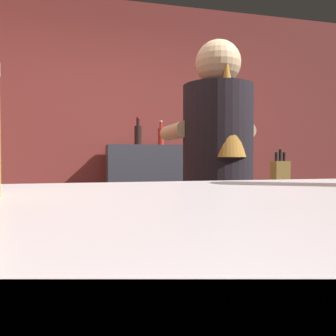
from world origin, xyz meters
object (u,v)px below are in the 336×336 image
knife_block (280,176)px  bottle_soy (138,134)px  bottle_olive_oil (161,136)px  chefs_knife (235,193)px  bartender (218,188)px  mixing_bowl (84,191)px

knife_block → bottle_soy: bearing=119.8°
bottle_olive_oil → bottle_soy: bearing=178.7°
chefs_knife → bottle_soy: bearing=112.5°
bottle_soy → bartender: bearing=-85.3°
bartender → mixing_bowl: (-0.64, 0.45, -0.04)m
chefs_knife → mixing_bowl: bearing=-179.0°
knife_block → mixing_bowl: bearing=177.3°
knife_block → bottle_olive_oil: bearing=111.7°
chefs_knife → bottle_olive_oil: (-0.20, 1.25, 0.43)m
mixing_bowl → chefs_knife: (0.92, -0.05, -0.03)m
bartender → chefs_knife: (0.28, 0.41, -0.07)m
knife_block → chefs_knife: 0.32m
bartender → bottle_soy: (-0.14, 1.66, 0.37)m
bartender → bottle_soy: 1.71m
chefs_knife → knife_block: bearing=2.6°
bartender → chefs_knife: 0.50m
chefs_knife → bottle_soy: 1.40m
bottle_olive_oil → bartender: bearing=-92.9°
knife_block → bottle_soy: bottle_soy is taller
bartender → mixing_bowl: bartender is taller
mixing_bowl → bottle_soy: size_ratio=0.83×
bartender → bottle_olive_oil: bartender is taller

